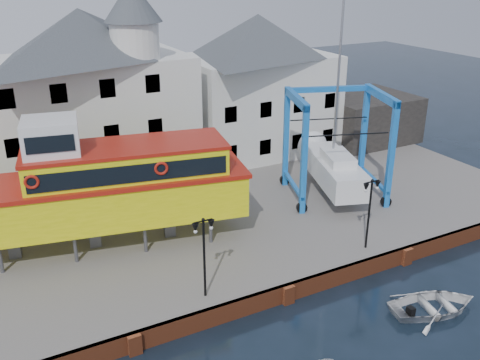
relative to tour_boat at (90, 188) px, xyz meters
name	(u,v)px	position (x,y,z in m)	size (l,w,h in m)	color
ground	(287,302)	(7.44, -8.60, -4.58)	(140.00, 140.00, 0.00)	black
hardstanding	(199,211)	(7.44, 2.40, -4.08)	(44.00, 22.00, 1.00)	slate
quay_wall	(287,293)	(7.44, -8.50, -4.08)	(44.00, 0.47, 1.00)	brown
building_white_main	(89,96)	(2.57, 9.79, 2.76)	(14.00, 8.30, 14.00)	silver
building_white_right	(257,85)	(16.44, 10.39, 2.02)	(12.00, 8.00, 11.20)	silver
shed_dark	(364,117)	(26.44, 8.40, -1.58)	(8.00, 7.00, 4.00)	black
lamp_post_left	(204,238)	(3.44, -7.40, -0.41)	(1.12, 0.32, 4.20)	black
lamp_post_right	(371,196)	(13.44, -7.40, -0.41)	(1.12, 0.32, 4.20)	black
tour_boat	(90,188)	(0.00, 0.00, 0.00)	(17.92, 7.44, 7.60)	#59595E
travel_lift	(331,160)	(16.53, 0.16, -1.28)	(7.70, 9.39, 13.79)	#1350A0
motorboat_b	(433,311)	(13.47, -12.61, -4.58)	(3.22, 4.51, 0.93)	silver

